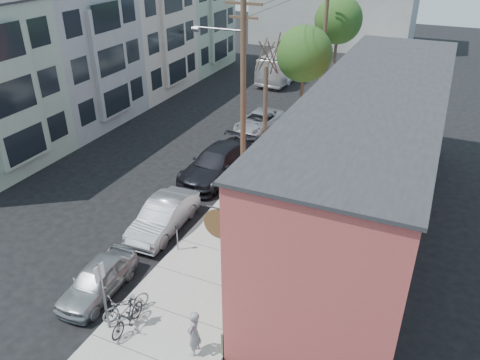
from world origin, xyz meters
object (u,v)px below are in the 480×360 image
at_px(tree_leafy_mid, 304,54).
at_px(bus, 288,62).
at_px(tree_leafy_far, 338,20).
at_px(parked_bike_b, 126,304).
at_px(patron_grey, 194,333).
at_px(car_3, 259,121).
at_px(tree_bare, 265,120).
at_px(patron_green, 242,252).
at_px(parked_bike_a, 127,316).
at_px(car_0, 98,279).
at_px(patio_chair_a, 240,296).
at_px(parking_meter_near, 177,233).
at_px(cyclist, 235,207).
at_px(parking_meter_far, 268,140).
at_px(sign_post, 103,290).
at_px(car_1, 163,216).
at_px(car_2, 217,163).
at_px(patio_chair_b, 243,295).
at_px(utility_pole_near, 242,89).

xyz_separation_m(tree_leafy_mid, bus, (-4.97, 12.01, -3.80)).
xyz_separation_m(tree_leafy_far, parked_bike_b, (-0.25, -28.37, -5.28)).
bearing_deg(patron_grey, car_3, -168.33).
height_order(tree_bare, parked_bike_b, tree_bare).
xyz_separation_m(patron_green, parked_bike_a, (-2.36, -4.38, -0.42)).
bearing_deg(patron_green, tree_leafy_far, -150.98).
distance_m(tree_leafy_far, car_0, 28.31).
bearing_deg(patio_chair_a, tree_leafy_far, 76.88).
relative_size(parking_meter_near, cyclist, 0.70).
bearing_deg(parked_bike_a, tree_leafy_mid, 90.98).
relative_size(parking_meter_far, parked_bike_a, 0.71).
height_order(tree_bare, parked_bike_a, tree_bare).
height_order(sign_post, cyclist, sign_post).
xyz_separation_m(car_3, bus, (-2.45, 13.27, 0.75)).
height_order(patron_grey, bus, bus).
bearing_deg(tree_bare, parking_meter_far, 104.82).
distance_m(sign_post, tree_leafy_far, 29.43).
relative_size(patron_grey, cyclist, 0.96).
xyz_separation_m(car_1, car_2, (-0.11, 5.68, 0.10)).
bearing_deg(car_2, sign_post, -76.93).
relative_size(tree_bare, tree_leafy_mid, 0.86).
xyz_separation_m(parking_meter_far, parked_bike_a, (0.73, -15.29, -0.31)).
distance_m(parked_bike_b, car_1, 5.54).
bearing_deg(car_3, parking_meter_far, -54.79).
distance_m(parking_meter_far, tree_leafy_mid, 6.32).
distance_m(cyclist, bus, 25.29).
relative_size(parking_meter_far, car_3, 0.27).
relative_size(sign_post, cyclist, 1.58).
bearing_deg(parked_bike_b, parking_meter_near, 120.64).
xyz_separation_m(patron_green, car_0, (-4.54, -3.23, -0.44)).
relative_size(tree_bare, patio_chair_a, 6.71).
distance_m(patio_chair_a, parked_bike_a, 3.99).
relative_size(parked_bike_b, car_3, 0.39).
bearing_deg(bus, patron_grey, -74.09).
bearing_deg(tree_leafy_mid, cyclist, -86.02).
xyz_separation_m(parking_meter_far, tree_leafy_mid, (0.55, 4.69, 4.20)).
height_order(tree_leafy_far, patio_chair_b, tree_leafy_far).
relative_size(patron_grey, bus, 0.17).
bearing_deg(tree_bare, parked_bike_b, -91.14).
relative_size(patron_green, parked_bike_b, 1.05).
relative_size(parking_meter_far, car_2, 0.22).
bearing_deg(car_1, car_3, 89.99).
bearing_deg(patron_green, car_0, -31.40).
distance_m(car_2, bus, 20.75).
bearing_deg(parking_meter_far, car_1, -98.66).
distance_m(patio_chair_b, car_2, 10.35).
xyz_separation_m(parking_meter_far, patron_grey, (3.35, -15.29, 0.02)).
distance_m(utility_pole_near, bus, 21.81).
relative_size(tree_leafy_mid, patron_grey, 4.01).
height_order(parked_bike_b, car_2, car_2).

